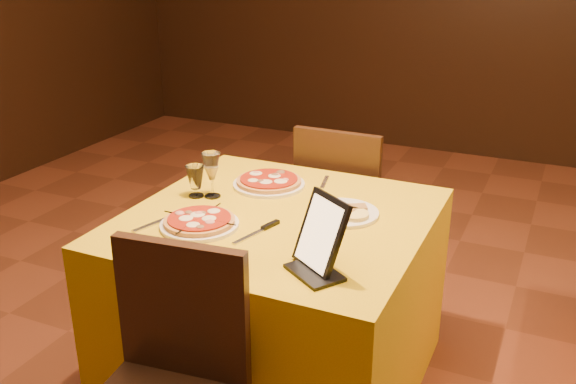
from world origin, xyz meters
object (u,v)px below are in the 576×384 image
at_px(wine_glass, 212,175).
at_px(tablet, 321,233).
at_px(chair_main_far, 348,209).
at_px(pizza_near, 200,223).
at_px(main_table, 279,301).
at_px(pizza_far, 269,183).
at_px(water_glass, 196,181).

xyz_separation_m(wine_glass, tablet, (0.62, -0.38, 0.03)).
height_order(chair_main_far, wine_glass, wine_glass).
xyz_separation_m(pizza_near, tablet, (0.51, -0.11, 0.10)).
distance_m(main_table, pizza_near, 0.49).
height_order(chair_main_far, pizza_near, chair_main_far).
distance_m(chair_main_far, tablet, 1.25).
distance_m(pizza_near, pizza_far, 0.47).
relative_size(pizza_far, water_glass, 2.33).
bearing_deg(wine_glass, pizza_far, 53.04).
relative_size(wine_glass, water_glass, 1.46).
relative_size(chair_main_far, pizza_far, 3.00).
distance_m(main_table, water_glass, 0.58).
bearing_deg(chair_main_far, pizza_near, 78.70).
bearing_deg(tablet, water_glass, -173.02).
relative_size(chair_main_far, wine_glass, 4.79).
bearing_deg(wine_glass, chair_main_far, 67.27).
distance_m(chair_main_far, pizza_near, 1.10).
distance_m(pizza_near, wine_glass, 0.30).
bearing_deg(main_table, pizza_near, -135.92).
height_order(main_table, pizza_far, pizza_far).
bearing_deg(main_table, tablet, -46.74).
xyz_separation_m(chair_main_far, water_glass, (-0.38, -0.79, 0.36)).
relative_size(pizza_near, wine_glass, 1.51).
bearing_deg(water_glass, wine_glass, 20.45).
distance_m(pizza_near, tablet, 0.54).
bearing_deg(pizza_near, tablet, -11.80).
relative_size(main_table, water_glass, 8.46).
xyz_separation_m(wine_glass, water_glass, (-0.06, -0.02, -0.03)).
bearing_deg(pizza_near, pizza_far, 84.13).
distance_m(water_glass, tablet, 0.77).
distance_m(pizza_far, wine_glass, 0.27).
xyz_separation_m(chair_main_far, wine_glass, (-0.32, -0.77, 0.39)).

